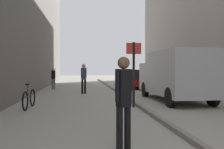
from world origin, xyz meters
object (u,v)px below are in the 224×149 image
delivery_van (174,75)px  bicycle_leaning (29,99)px  parked_car (134,79)px  pedestrian_mid_block (84,76)px  pedestrian_main_foreground (53,77)px  pedestrian_far_crossing (124,97)px  street_sign_post (134,69)px

delivery_van → bicycle_leaning: 6.64m
parked_car → bicycle_leaning: parked_car is taller
delivery_van → bicycle_leaning: (-6.43, -1.39, -0.88)m
pedestrian_mid_block → delivery_van: delivery_van is taller
pedestrian_main_foreground → pedestrian_mid_block: size_ratio=0.88×
pedestrian_far_crossing → parked_car: size_ratio=0.42×
pedestrian_mid_block → bicycle_leaning: (-2.15, -5.18, -0.68)m
pedestrian_mid_block → pedestrian_far_crossing: bearing=72.2°
pedestrian_far_crossing → street_sign_post: 5.13m
street_sign_post → bicycle_leaning: 4.25m
parked_car → pedestrian_far_crossing: bearing=-102.9°
street_sign_post → bicycle_leaning: (-4.09, 0.21, -1.16)m
bicycle_leaning → street_sign_post: bearing=-0.0°
pedestrian_far_crossing → delivery_van: bearing=39.3°
pedestrian_far_crossing → bicycle_leaning: (-2.80, 5.15, -0.65)m
pedestrian_main_foreground → street_sign_post: 9.61m
pedestrian_main_foreground → parked_car: (6.24, 0.72, -0.22)m
street_sign_post → pedestrian_far_crossing: bearing=76.8°
parked_car → pedestrian_main_foreground: bearing=-173.0°
pedestrian_far_crossing → bicycle_leaning: pedestrian_far_crossing is taller
pedestrian_far_crossing → bicycle_leaning: 5.90m
street_sign_post → pedestrian_mid_block: bearing=-68.9°
pedestrian_main_foreground → parked_car: pedestrian_main_foreground is taller
pedestrian_main_foreground → pedestrian_mid_block: (2.19, -3.26, 0.13)m
pedestrian_far_crossing → street_sign_post: size_ratio=0.68×
pedestrian_far_crossing → parked_car: 14.71m
pedestrian_far_crossing → bicycle_leaning: bearing=96.8°
pedestrian_main_foreground → delivery_van: size_ratio=0.31×
street_sign_post → bicycle_leaning: size_ratio=1.47×
street_sign_post → bicycle_leaning: street_sign_post is taller
delivery_van → street_sign_post: 2.86m
pedestrian_far_crossing → parked_car: pedestrian_far_crossing is taller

